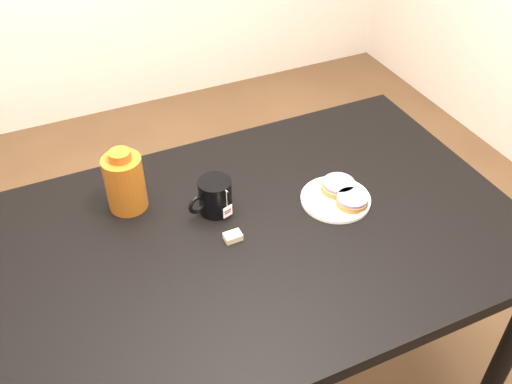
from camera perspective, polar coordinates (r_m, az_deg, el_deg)
table at (r=1.56m, az=0.17°, el=-6.12°), size 1.40×0.90×0.75m
plate at (r=1.60m, az=7.97°, el=-0.66°), size 0.19×0.19×0.01m
bagel_back at (r=1.62m, az=8.25°, el=0.62°), size 0.11×0.11×0.03m
bagel_front at (r=1.58m, az=9.60°, el=-0.84°), size 0.11×0.11×0.03m
mug at (r=1.53m, az=-4.17°, el=-0.42°), size 0.14×0.11×0.10m
teabag_pouch at (r=1.47m, az=-2.32°, el=-4.48°), size 0.05×0.03×0.02m
bagel_package at (r=1.56m, az=-12.98°, el=0.98°), size 0.11×0.11×0.18m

